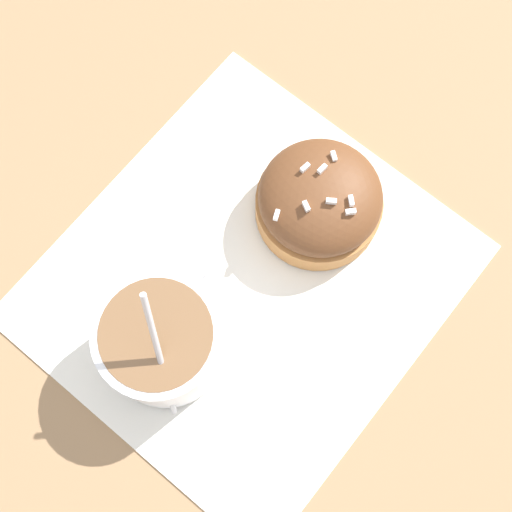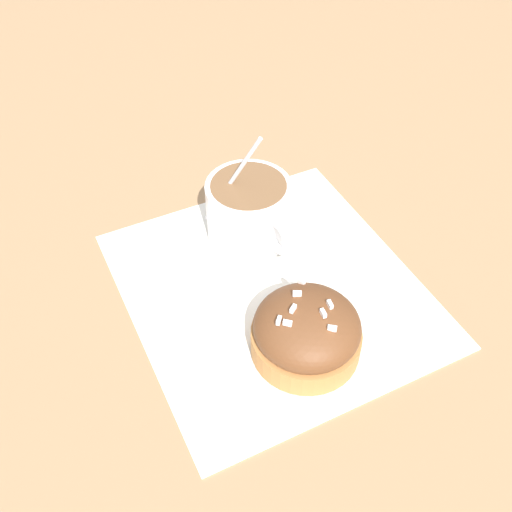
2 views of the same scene
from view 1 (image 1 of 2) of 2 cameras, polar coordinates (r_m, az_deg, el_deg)
name	(u,v)px [view 1 (image 1 of 2)]	position (r m, az deg, el deg)	size (l,w,h in m)	color
ground_plane	(247,282)	(0.51, -0.76, -2.10)	(3.00, 3.00, 0.00)	#93704C
paper_napkin	(247,282)	(0.51, -0.76, -2.06)	(0.28, 0.26, 0.00)	white
coffee_cup	(162,339)	(0.47, -7.51, -6.63)	(0.11, 0.08, 0.12)	white
frosted_pastry	(320,201)	(0.51, 5.11, 4.43)	(0.09, 0.09, 0.05)	#B2753D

